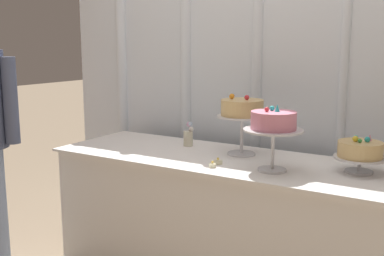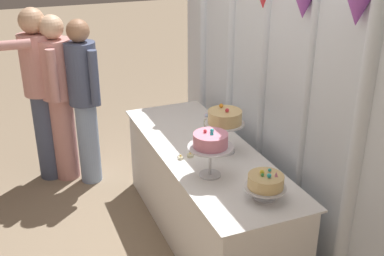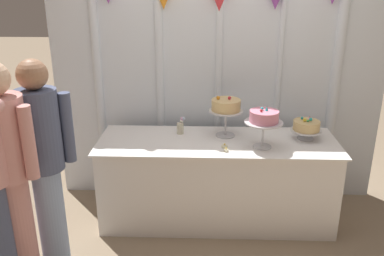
% 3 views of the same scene
% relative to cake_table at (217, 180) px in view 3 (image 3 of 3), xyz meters
% --- Properties ---
extents(ground_plane, '(24.00, 24.00, 0.00)m').
position_rel_cake_table_xyz_m(ground_plane, '(0.00, -0.10, -0.38)').
color(ground_plane, gray).
extents(draped_curtain, '(3.11, 0.17, 2.42)m').
position_rel_cake_table_xyz_m(draped_curtain, '(0.00, 0.48, 0.90)').
color(draped_curtain, silver).
rests_on(draped_curtain, ground_plane).
extents(cake_table, '(2.07, 0.72, 0.77)m').
position_rel_cake_table_xyz_m(cake_table, '(0.00, 0.00, 0.00)').
color(cake_table, white).
rests_on(cake_table, ground_plane).
extents(cake_display_leftmost, '(0.30, 0.30, 0.37)m').
position_rel_cake_table_xyz_m(cake_display_leftmost, '(0.07, 0.12, 0.65)').
color(cake_display_leftmost, silver).
rests_on(cake_display_leftmost, cake_table).
extents(cake_display_center, '(0.31, 0.31, 0.36)m').
position_rel_cake_table_xyz_m(cake_display_center, '(0.37, -0.13, 0.63)').
color(cake_display_center, silver).
rests_on(cake_display_center, cake_table).
extents(cake_display_rightmost, '(0.27, 0.27, 0.20)m').
position_rel_cake_table_xyz_m(cake_display_rightmost, '(0.77, 0.07, 0.50)').
color(cake_display_rightmost, silver).
rests_on(cake_display_rightmost, cake_table).
extents(flower_vase, '(0.08, 0.08, 0.17)m').
position_rel_cake_table_xyz_m(flower_vase, '(-0.33, 0.16, 0.45)').
color(flower_vase, beige).
rests_on(flower_vase, cake_table).
extents(tealight_far_left, '(0.05, 0.05, 0.04)m').
position_rel_cake_table_xyz_m(tealight_far_left, '(0.05, -0.15, 0.39)').
color(tealight_far_left, beige).
rests_on(tealight_far_left, cake_table).
extents(tealight_near_left, '(0.04, 0.04, 0.04)m').
position_rel_cake_table_xyz_m(tealight_near_left, '(0.06, -0.23, 0.40)').
color(tealight_near_left, beige).
rests_on(tealight_near_left, cake_table).
extents(guest_man_pink_jacket, '(0.42, 0.38, 1.60)m').
position_rel_cake_table_xyz_m(guest_man_pink_jacket, '(-1.24, -0.69, 0.51)').
color(guest_man_pink_jacket, '#93ADD6').
rests_on(guest_man_pink_jacket, ground_plane).
extents(guest_man_dark_suit, '(0.47, 0.39, 1.63)m').
position_rel_cake_table_xyz_m(guest_man_dark_suit, '(-1.41, -0.90, 0.51)').
color(guest_man_dark_suit, '#D6938E').
rests_on(guest_man_dark_suit, ground_plane).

